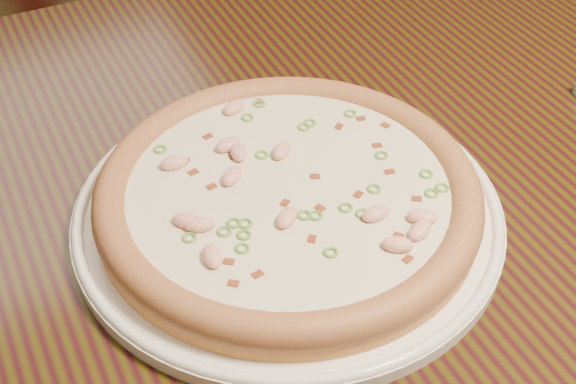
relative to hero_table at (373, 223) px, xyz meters
name	(u,v)px	position (x,y,z in m)	size (l,w,h in m)	color
ground	(196,321)	(-0.06, 0.48, -0.65)	(9.00, 9.00, 0.00)	black
hero_table	(373,223)	(0.00, 0.00, 0.00)	(1.20, 0.80, 0.75)	black
plate	(288,211)	(-0.12, -0.05, 0.11)	(0.36, 0.36, 0.02)	white
pizza	(288,195)	(-0.12, -0.05, 0.13)	(0.32, 0.32, 0.03)	#C68342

